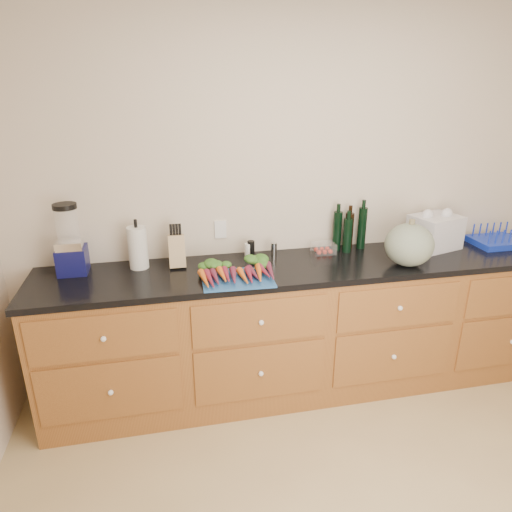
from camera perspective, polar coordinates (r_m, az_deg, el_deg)
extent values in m
cube|color=beige|center=(3.22, 6.08, 7.20)|extent=(4.10, 0.05, 2.60)
cube|color=brown|center=(3.25, 7.26, -8.92)|extent=(3.60, 0.60, 0.90)
cube|color=brown|center=(2.72, -18.51, -9.64)|extent=(0.82, 0.01, 0.28)
sphere|color=white|center=(2.71, -18.54, -9.81)|extent=(0.03, 0.03, 0.03)
cube|color=brown|center=(2.92, -17.68, -15.77)|extent=(0.82, 0.01, 0.38)
sphere|color=white|center=(2.90, -17.71, -15.95)|extent=(0.03, 0.03, 0.03)
cube|color=brown|center=(2.75, 0.59, -8.17)|extent=(0.82, 0.01, 0.28)
sphere|color=white|center=(2.74, 0.66, -8.33)|extent=(0.03, 0.03, 0.03)
cube|color=brown|center=(2.94, 0.56, -14.32)|extent=(0.82, 0.01, 0.38)
sphere|color=white|center=(2.93, 0.63, -14.49)|extent=(0.03, 0.03, 0.03)
cube|color=brown|center=(3.05, 17.43, -6.11)|extent=(0.82, 0.01, 0.28)
sphere|color=white|center=(3.04, 17.58, -6.24)|extent=(0.03, 0.03, 0.03)
cube|color=brown|center=(3.22, 16.74, -11.84)|extent=(0.82, 0.01, 0.38)
sphere|color=white|center=(3.21, 16.87, -11.98)|extent=(0.03, 0.03, 0.03)
cube|color=brown|center=(3.71, 29.25, -9.24)|extent=(0.82, 0.01, 0.38)
cube|color=black|center=(3.04, 7.65, -1.21)|extent=(3.64, 0.62, 0.04)
cube|color=#23569A|center=(2.76, -2.35, -2.85)|extent=(0.44, 0.34, 0.01)
cone|color=orange|center=(2.71, -6.42, -2.82)|extent=(0.04, 0.21, 0.04)
cone|color=maroon|center=(2.71, -5.72, -2.76)|extent=(0.04, 0.21, 0.04)
cone|color=maroon|center=(2.71, -5.02, -2.71)|extent=(0.04, 0.21, 0.04)
cone|color=orange|center=(2.72, -4.32, -2.65)|extent=(0.04, 0.21, 0.04)
cone|color=maroon|center=(2.72, -3.62, -2.60)|extent=(0.04, 0.21, 0.04)
cone|color=maroon|center=(2.72, -2.93, -2.54)|extent=(0.04, 0.21, 0.04)
ellipsoid|color=#26561C|center=(2.85, -5.08, -1.29)|extent=(0.21, 0.12, 0.06)
cone|color=orange|center=(2.73, -1.64, -2.44)|extent=(0.04, 0.21, 0.04)
cone|color=maroon|center=(2.74, -0.95, -2.38)|extent=(0.04, 0.21, 0.04)
cone|color=maroon|center=(2.74, -0.27, -2.33)|extent=(0.04, 0.21, 0.04)
cone|color=orange|center=(2.75, 0.41, -2.27)|extent=(0.04, 0.21, 0.04)
cone|color=maroon|center=(2.76, 1.09, -2.21)|extent=(0.04, 0.21, 0.04)
cone|color=maroon|center=(2.76, 1.76, -2.16)|extent=(0.04, 0.21, 0.04)
ellipsoid|color=#26561C|center=(2.89, -0.57, -0.94)|extent=(0.21, 0.12, 0.06)
ellipsoid|color=slate|center=(3.09, 18.61, 1.34)|extent=(0.31, 0.31, 0.28)
cube|color=#0F114A|center=(3.05, -21.94, -0.49)|extent=(0.17, 0.17, 0.16)
cube|color=silver|center=(2.99, -22.30, 1.23)|extent=(0.15, 0.10, 0.05)
cylinder|color=white|center=(2.98, -22.49, 3.37)|extent=(0.13, 0.13, 0.23)
cylinder|color=black|center=(2.95, -22.83, 5.75)|extent=(0.14, 0.14, 0.03)
cylinder|color=silver|center=(2.98, -14.55, 1.01)|extent=(0.12, 0.12, 0.27)
cube|color=tan|center=(2.97, -9.87, 0.64)|extent=(0.10, 0.10, 0.21)
cylinder|color=white|center=(3.07, -1.00, 0.64)|extent=(0.05, 0.05, 0.11)
cylinder|color=black|center=(3.07, -0.63, 0.81)|extent=(0.05, 0.05, 0.12)
cylinder|color=silver|center=(3.11, 2.24, 0.81)|extent=(0.04, 0.04, 0.10)
cube|color=white|center=(3.21, 8.42, 0.97)|extent=(0.15, 0.12, 0.07)
cylinder|color=black|center=(3.26, 10.11, 3.11)|extent=(0.06, 0.06, 0.28)
cylinder|color=black|center=(3.30, 11.54, 3.09)|extent=(0.06, 0.06, 0.26)
cylinder|color=black|center=(3.33, 13.09, 3.42)|extent=(0.06, 0.06, 0.30)
cylinder|color=black|center=(3.24, 11.36, 2.55)|extent=(0.06, 0.06, 0.24)
cube|color=#142DB3|center=(3.79, 27.85, 1.60)|extent=(0.35, 0.28, 0.04)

